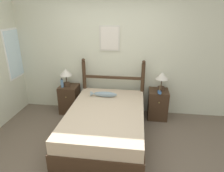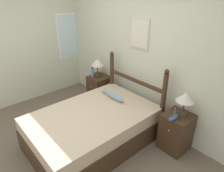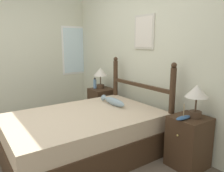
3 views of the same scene
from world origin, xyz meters
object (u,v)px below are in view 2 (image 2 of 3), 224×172
object	(u,v)px
nightstand_left	(99,90)
nightstand_right	(176,132)
bottle	(93,72)
table_lamp_left	(97,64)
fish_pillow	(113,96)
bed	(93,128)
table_lamp_right	(185,99)
model_boat	(174,117)

from	to	relation	value
nightstand_left	nightstand_right	xyz separation A→B (m)	(1.97, 0.00, 0.00)
nightstand_left	bottle	bearing A→B (deg)	-144.51
table_lamp_left	bottle	world-z (taller)	table_lamp_left
nightstand_right	fish_pillow	size ratio (longest dim) A/B	1.18
bed	table_lamp_right	world-z (taller)	table_lamp_right
bottle	fish_pillow	size ratio (longest dim) A/B	0.39
nightstand_right	model_boat	world-z (taller)	model_boat
nightstand_right	fish_pillow	world-z (taller)	fish_pillow
bed	fish_pillow	distance (m)	0.67
table_lamp_left	model_boat	bearing A→B (deg)	-3.79
nightstand_left	table_lamp_right	world-z (taller)	table_lamp_right
nightstand_right	table_lamp_right	bearing A→B (deg)	37.30
nightstand_right	bottle	xyz separation A→B (m)	(-2.08, -0.08, 0.41)
bed	model_boat	world-z (taller)	model_boat
bed	bottle	bearing A→B (deg)	143.51
bottle	table_lamp_left	bearing A→B (deg)	47.29
table_lamp_right	bottle	world-z (taller)	table_lamp_right
model_boat	fish_pillow	world-z (taller)	model_boat
table_lamp_right	table_lamp_left	bearing A→B (deg)	-179.17
bed	bottle	distance (m)	1.44
nightstand_left	nightstand_right	bearing A→B (deg)	0.00
table_lamp_left	bed	bearing A→B (deg)	-41.13
bottle	model_boat	bearing A→B (deg)	-1.42
model_boat	nightstand_right	bearing A→B (deg)	89.51
table_lamp_right	bottle	bearing A→B (deg)	-177.01
bottle	model_boat	size ratio (longest dim) A/B	0.88
nightstand_left	table_lamp_left	size ratio (longest dim) A/B	1.60
nightstand_left	table_lamp_left	distance (m)	0.60
bed	table_lamp_right	distance (m)	1.52
bottle	model_boat	xyz separation A→B (m)	(2.08, -0.05, -0.07)
nightstand_left	table_lamp_left	world-z (taller)	table_lamp_left
nightstand_left	bottle	world-z (taller)	bottle
nightstand_left	nightstand_right	size ratio (longest dim) A/B	1.00
bottle	fish_pillow	world-z (taller)	bottle
nightstand_left	fish_pillow	size ratio (longest dim) A/B	1.18
model_boat	fish_pillow	distance (m)	1.13
table_lamp_right	model_boat	xyz separation A→B (m)	(-0.04, -0.16, -0.26)
nightstand_right	bed	bearing A→B (deg)	-137.82
bed	table_lamp_right	bearing A→B (deg)	42.00
bed	nightstand_right	bearing A→B (deg)	42.18
nightstand_right	table_lamp_right	world-z (taller)	table_lamp_right
bed	table_lamp_left	distance (m)	1.50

